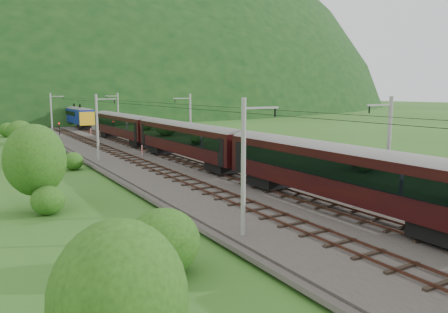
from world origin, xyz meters
TOP-DOWN VIEW (x-y plane):
  - ground at (0.00, 0.00)m, footprint 600.00×600.00m
  - railbed at (0.00, 10.00)m, footprint 14.00×220.00m
  - track_left at (-2.40, 10.00)m, footprint 2.40×220.00m
  - track_right at (2.40, 10.00)m, footprint 2.40×220.00m
  - catenary_left at (-6.12, 32.00)m, footprint 2.54×192.28m
  - catenary_right at (6.12, 32.00)m, footprint 2.54×192.28m
  - overhead_wires at (0.00, 10.00)m, footprint 4.83×198.00m
  - mountain_main at (0.00, 260.00)m, footprint 504.00×360.00m
  - train at (2.40, 12.90)m, footprint 3.14×151.08m
  - hazard_post_near at (-0.24, 33.19)m, footprint 0.15×0.15m
  - hazard_post_far at (0.43, 62.73)m, footprint 0.16×0.16m
  - signal at (-4.42, 67.06)m, footprint 0.26×0.26m
  - vegetation_left at (-14.55, 17.79)m, footprint 11.41×141.47m
  - vegetation_right at (13.37, 8.74)m, footprint 7.38×98.65m

SIDE VIEW (x-z plane):
  - ground at x=0.00m, z-range 0.00..0.00m
  - mountain_main at x=0.00m, z-range -122.00..122.00m
  - railbed at x=0.00m, z-range 0.00..0.30m
  - track_left at x=-2.40m, z-range 0.24..0.51m
  - track_right at x=2.40m, z-range 0.24..0.51m
  - hazard_post_near at x=-0.24m, z-range 0.30..1.74m
  - hazard_post_far at x=0.43m, z-range 0.30..1.76m
  - vegetation_right at x=13.37m, z-range -0.19..2.69m
  - signal at x=-4.42m, z-range 0.50..2.85m
  - vegetation_left at x=-14.55m, z-range -0.73..5.59m
  - train at x=2.40m, z-range 0.96..6.43m
  - catenary_left at x=-6.12m, z-range 0.50..8.50m
  - catenary_right at x=6.12m, z-range 0.50..8.50m
  - overhead_wires at x=0.00m, z-range 7.08..7.12m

